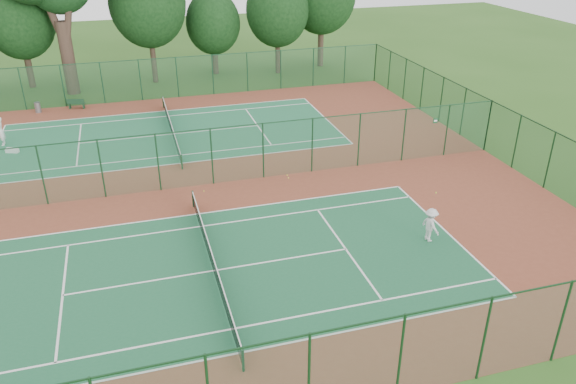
% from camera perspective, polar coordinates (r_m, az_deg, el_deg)
% --- Properties ---
extents(ground, '(120.00, 120.00, 0.00)m').
position_cam_1_polar(ground, '(33.50, -10.16, 0.53)').
color(ground, '#2C561A').
rests_on(ground, ground).
extents(red_pad, '(40.00, 36.00, 0.01)m').
position_cam_1_polar(red_pad, '(33.49, -10.16, 0.54)').
color(red_pad, brown).
rests_on(red_pad, ground).
extents(court_near, '(23.77, 10.97, 0.01)m').
position_cam_1_polar(court_near, '(25.72, -7.60, -7.94)').
color(court_near, '#1C5A37').
rests_on(court_near, red_pad).
extents(court_far, '(23.77, 10.97, 0.01)m').
position_cam_1_polar(court_far, '(41.76, -11.72, 5.78)').
color(court_far, '#216943').
rests_on(court_far, red_pad).
extents(fence_north, '(40.00, 0.09, 3.50)m').
position_cam_1_polar(fence_north, '(49.80, -12.98, 11.16)').
color(fence_north, '#17472C').
rests_on(fence_north, ground).
extents(fence_east, '(0.09, 36.00, 3.50)m').
position_cam_1_polar(fence_east, '(39.76, 19.64, 6.38)').
color(fence_east, '#18492D').
rests_on(fence_east, ground).
extents(fence_divider, '(40.00, 0.09, 3.50)m').
position_cam_1_polar(fence_divider, '(32.77, -10.40, 3.30)').
color(fence_divider, '#1A4E2F').
rests_on(fence_divider, ground).
extents(tennis_net_near, '(0.10, 12.90, 0.97)m').
position_cam_1_polar(tennis_net_near, '(25.42, -7.68, -6.96)').
color(tennis_net_near, '#12321C').
rests_on(tennis_net_near, ground).
extents(tennis_net_far, '(0.10, 12.90, 0.97)m').
position_cam_1_polar(tennis_net_far, '(41.58, -11.79, 6.46)').
color(tennis_net_far, '#153B1C').
rests_on(tennis_net_far, ground).
extents(player_near, '(0.84, 1.22, 1.74)m').
position_cam_1_polar(player_near, '(28.11, 14.28, -3.26)').
color(player_near, silver).
rests_on(player_near, court_near).
extents(player_far, '(0.54, 0.76, 1.97)m').
position_cam_1_polar(player_far, '(43.37, -27.16, 5.52)').
color(player_far, silver).
rests_on(player_far, court_far).
extents(trash_bin, '(0.51, 0.51, 0.83)m').
position_cam_1_polar(trash_bin, '(49.65, -24.08, 7.86)').
color(trash_bin, slate).
rests_on(trash_bin, red_pad).
extents(bench, '(1.44, 0.72, 0.86)m').
position_cam_1_polar(bench, '(49.40, -20.72, 8.41)').
color(bench, '#11321B').
rests_on(bench, red_pad).
extents(kit_bag, '(0.89, 0.59, 0.31)m').
position_cam_1_polar(kit_bag, '(41.92, -26.22, 3.81)').
color(kit_bag, silver).
rests_on(kit_bag, red_pad).
extents(stray_ball_a, '(0.07, 0.07, 0.07)m').
position_cam_1_polar(stray_ball_a, '(33.97, 0.05, 1.45)').
color(stray_ball_a, yellow).
rests_on(stray_ball_a, red_pad).
extents(stray_ball_b, '(0.08, 0.08, 0.08)m').
position_cam_1_polar(stray_ball_b, '(34.31, -0.08, 1.72)').
color(stray_ball_b, '#E1ED37').
rests_on(stray_ball_b, red_pad).
extents(stray_ball_c, '(0.07, 0.07, 0.07)m').
position_cam_1_polar(stray_ball_c, '(32.72, -8.54, 0.09)').
color(stray_ball_c, gold).
rests_on(stray_ball_c, red_pad).
extents(evergreen_row, '(39.00, 5.00, 12.00)m').
position_cam_1_polar(evergreen_row, '(56.31, -12.82, 11.08)').
color(evergreen_row, black).
rests_on(evergreen_row, ground).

